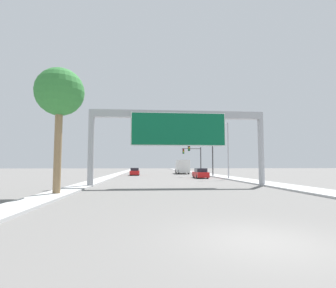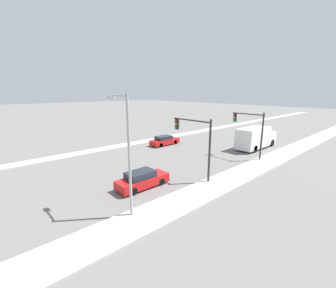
{
  "view_description": "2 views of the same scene",
  "coord_description": "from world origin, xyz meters",
  "px_view_note": "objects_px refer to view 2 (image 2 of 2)",
  "views": [
    {
      "loc": [
        -3.06,
        -6.83,
        2.01
      ],
      "look_at": [
        0.0,
        29.86,
        4.96
      ],
      "focal_mm": 28.0,
      "sensor_mm": 36.0,
      "label": 1
    },
    {
      "loc": [
        20.26,
        22.29,
        8.23
      ],
      "look_at": [
        1.53,
        39.34,
        2.21
      ],
      "focal_mm": 24.0,
      "sensor_mm": 36.0,
      "label": 2
    }
  ],
  "objects_px": {
    "car_mid_right": "(165,141)",
    "traffic_light_near_intersection": "(197,138)",
    "car_far_right": "(142,180)",
    "truck_box_primary": "(256,138)",
    "traffic_light_mid_block": "(252,127)",
    "street_lamp_right": "(127,147)"
  },
  "relations": [
    {
      "from": "car_mid_right",
      "to": "traffic_light_near_intersection",
      "type": "relative_size",
      "value": 0.82
    },
    {
      "from": "car_far_right",
      "to": "truck_box_primary",
      "type": "relative_size",
      "value": 0.58
    },
    {
      "from": "car_far_right",
      "to": "traffic_light_near_intersection",
      "type": "height_order",
      "value": "traffic_light_near_intersection"
    },
    {
      "from": "truck_box_primary",
      "to": "traffic_light_near_intersection",
      "type": "relative_size",
      "value": 1.39
    },
    {
      "from": "traffic_light_mid_block",
      "to": "street_lamp_right",
      "type": "relative_size",
      "value": 0.71
    },
    {
      "from": "car_far_right",
      "to": "car_mid_right",
      "type": "bearing_deg",
      "value": 131.51
    },
    {
      "from": "street_lamp_right",
      "to": "traffic_light_near_intersection",
      "type": "bearing_deg",
      "value": 99.0
    },
    {
      "from": "car_mid_right",
      "to": "traffic_light_near_intersection",
      "type": "height_order",
      "value": "traffic_light_near_intersection"
    },
    {
      "from": "car_mid_right",
      "to": "traffic_light_mid_block",
      "type": "distance_m",
      "value": 13.21
    },
    {
      "from": "car_mid_right",
      "to": "traffic_light_mid_block",
      "type": "relative_size",
      "value": 0.83
    },
    {
      "from": "truck_box_primary",
      "to": "street_lamp_right",
      "type": "distance_m",
      "value": 23.98
    },
    {
      "from": "car_far_right",
      "to": "car_mid_right",
      "type": "height_order",
      "value": "car_far_right"
    },
    {
      "from": "car_far_right",
      "to": "truck_box_primary",
      "type": "height_order",
      "value": "truck_box_primary"
    },
    {
      "from": "car_far_right",
      "to": "traffic_light_near_intersection",
      "type": "bearing_deg",
      "value": 71.17
    },
    {
      "from": "truck_box_primary",
      "to": "traffic_light_near_intersection",
      "type": "distance_m",
      "value": 15.47
    },
    {
      "from": "traffic_light_near_intersection",
      "to": "street_lamp_right",
      "type": "bearing_deg",
      "value": -81.0
    },
    {
      "from": "car_mid_right",
      "to": "truck_box_primary",
      "type": "distance_m",
      "value": 13.48
    },
    {
      "from": "car_mid_right",
      "to": "traffic_light_near_intersection",
      "type": "distance_m",
      "value": 14.37
    },
    {
      "from": "truck_box_primary",
      "to": "traffic_light_mid_block",
      "type": "bearing_deg",
      "value": -69.87
    },
    {
      "from": "truck_box_primary",
      "to": "traffic_light_mid_block",
      "type": "distance_m",
      "value": 5.98
    },
    {
      "from": "car_far_right",
      "to": "traffic_light_near_intersection",
      "type": "relative_size",
      "value": 0.81
    },
    {
      "from": "truck_box_primary",
      "to": "traffic_light_mid_block",
      "type": "height_order",
      "value": "traffic_light_mid_block"
    }
  ]
}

